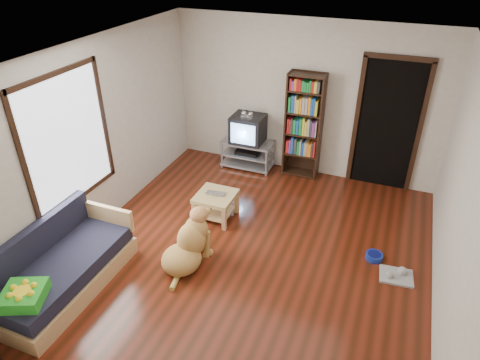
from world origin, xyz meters
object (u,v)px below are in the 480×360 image
at_px(tv_stand, 248,153).
at_px(crt_tv, 248,128).
at_px(bookshelf, 304,121).
at_px(grey_rag, 396,276).
at_px(dog_bowl, 374,256).
at_px(sofa, 62,269).
at_px(green_cushion, 24,295).
at_px(coffee_table, 216,201).
at_px(dog, 189,246).
at_px(laptop, 215,195).

relative_size(tv_stand, crt_tv, 1.55).
bearing_deg(bookshelf, grey_rag, -49.68).
xyz_separation_m(dog_bowl, crt_tv, (-2.43, 1.78, 0.70)).
relative_size(dog_bowl, sofa, 0.12).
bearing_deg(green_cushion, coffee_table, 46.05).
bearing_deg(grey_rag, dog, -164.18).
height_order(laptop, tv_stand, tv_stand).
relative_size(dog_bowl, tv_stand, 0.24).
distance_m(crt_tv, bookshelf, 0.99).
bearing_deg(crt_tv, green_cushion, -101.21).
xyz_separation_m(coffee_table, dog, (0.10, -1.06, 0.01)).
height_order(dog_bowl, coffee_table, coffee_table).
distance_m(dog_bowl, tv_stand, 3.01).
xyz_separation_m(sofa, dog, (1.20, 0.92, 0.03)).
bearing_deg(tv_stand, grey_rag, -36.29).
height_order(grey_rag, tv_stand, tv_stand).
xyz_separation_m(green_cushion, laptop, (0.97, 2.58, -0.08)).
bearing_deg(crt_tv, coffee_table, -85.80).
xyz_separation_m(tv_stand, coffee_table, (0.12, -1.66, 0.01)).
xyz_separation_m(dog_bowl, tv_stand, (-2.43, 1.76, 0.23)).
xyz_separation_m(grey_rag, tv_stand, (-2.73, 2.01, 0.25)).
bearing_deg(laptop, dog, -89.91).
distance_m(crt_tv, sofa, 3.81).
bearing_deg(green_cushion, dog_bowl, 13.93).
height_order(grey_rag, bookshelf, bookshelf).
bearing_deg(bookshelf, dog_bowl, -51.30).
bearing_deg(dog, sofa, -142.70).
relative_size(crt_tv, coffee_table, 1.05).
xyz_separation_m(laptop, dog_bowl, (2.31, -0.07, -0.37)).
distance_m(green_cushion, dog_bowl, 4.16).
xyz_separation_m(bookshelf, coffee_table, (-0.83, -1.75, -0.72)).
bearing_deg(coffee_table, dog, -84.37).
height_order(grey_rag, crt_tv, crt_tv).
height_order(green_cushion, sofa, sofa).
relative_size(laptop, dog, 0.30).
height_order(crt_tv, bookshelf, bookshelf).
distance_m(dog_bowl, bookshelf, 2.56).
bearing_deg(laptop, grey_rag, -12.66).
bearing_deg(crt_tv, grey_rag, -36.58).
relative_size(crt_tv, sofa, 0.32).
distance_m(green_cushion, crt_tv, 4.38).
bearing_deg(coffee_table, bookshelf, 64.74).
relative_size(green_cushion, crt_tv, 0.70).
bearing_deg(crt_tv, tv_stand, -90.00).
xyz_separation_m(dog_bowl, grey_rag, (0.30, -0.25, -0.03)).
xyz_separation_m(crt_tv, dog, (0.23, -2.74, -0.46)).
bearing_deg(tv_stand, coffee_table, -85.74).
distance_m(laptop, crt_tv, 1.75).
bearing_deg(dog_bowl, dog, -156.48).
relative_size(tv_stand, coffee_table, 1.64).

